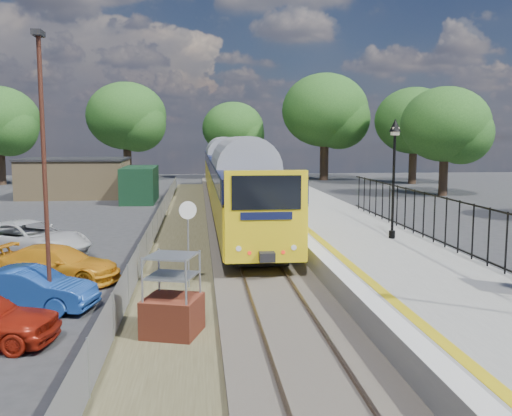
{
  "coord_description": "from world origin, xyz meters",
  "views": [
    {
      "loc": [
        -2.17,
        -15.16,
        4.79
      ],
      "look_at": [
        0.11,
        7.19,
        2.0
      ],
      "focal_mm": 40.0,
      "sensor_mm": 36.0,
      "label": 1
    }
  ],
  "objects": [
    {
      "name": "car_white",
      "position": [
        -9.0,
        8.12,
        0.73
      ],
      "size": [
        5.8,
        4.52,
        1.46
      ],
      "primitive_type": "imported",
      "rotation": [
        0.0,
        0.0,
        1.11
      ],
      "color": "silver",
      "rests_on": "ground"
    },
    {
      "name": "platform_edge",
      "position": [
        2.14,
        8.0,
        0.9
      ],
      "size": [
        0.9,
        70.0,
        0.01
      ],
      "color": "silver",
      "rests_on": "platform"
    },
    {
      "name": "car_yellow",
      "position": [
        -6.84,
        3.93,
        0.61
      ],
      "size": [
        4.52,
        2.81,
        1.22
      ],
      "primitive_type": "imported",
      "rotation": [
        0.0,
        0.0,
        1.29
      ],
      "color": "orange",
      "rests_on": "ground"
    },
    {
      "name": "ground",
      "position": [
        0.0,
        0.0,
        0.0
      ],
      "size": [
        120.0,
        120.0,
        0.0
      ],
      "primitive_type": "plane",
      "color": "#2D2D30",
      "rests_on": "ground"
    },
    {
      "name": "brick_plinth",
      "position": [
        -2.82,
        -1.7,
        0.98
      ],
      "size": [
        1.58,
        1.58,
        2.04
      ],
      "rotation": [
        0.0,
        0.0,
        -0.31
      ],
      "color": "brown",
      "rests_on": "ground"
    },
    {
      "name": "palisade_fence",
      "position": [
        6.55,
        2.24,
        1.84
      ],
      "size": [
        0.12,
        26.0,
        2.0
      ],
      "color": "black",
      "rests_on": "platform"
    },
    {
      "name": "platform",
      "position": [
        4.2,
        8.0,
        0.45
      ],
      "size": [
        5.0,
        70.0,
        0.9
      ],
      "primitive_type": "cube",
      "color": "gray",
      "rests_on": "ground"
    },
    {
      "name": "tree_line",
      "position": [
        1.4,
        42.0,
        6.61
      ],
      "size": [
        56.8,
        43.8,
        11.88
      ],
      "color": "#332319",
      "rests_on": "ground"
    },
    {
      "name": "victorian_lamp_north",
      "position": [
        5.3,
        6.0,
        4.3
      ],
      "size": [
        0.44,
        0.44,
        4.6
      ],
      "color": "black",
      "rests_on": "platform"
    },
    {
      "name": "carpark_lamp",
      "position": [
        -6.23,
        0.48,
        4.26
      ],
      "size": [
        0.25,
        0.5,
        7.53
      ],
      "color": "#4A2418",
      "rests_on": "ground"
    },
    {
      "name": "speed_sign",
      "position": [
        -2.5,
        2.59,
        1.92
      ],
      "size": [
        0.55,
        0.2,
        2.82
      ],
      "rotation": [
        0.0,
        0.0,
        0.31
      ],
      "color": "#999EA3",
      "rests_on": "ground"
    },
    {
      "name": "track_bed",
      "position": [
        -0.47,
        9.67,
        0.09
      ],
      "size": [
        5.9,
        80.0,
        0.29
      ],
      "color": "#473F38",
      "rests_on": "ground"
    },
    {
      "name": "car_blue",
      "position": [
        -6.86,
        0.8,
        0.6
      ],
      "size": [
        3.86,
        2.08,
        1.21
      ],
      "primitive_type": "imported",
      "rotation": [
        0.0,
        0.0,
        1.34
      ],
      "color": "navy",
      "rests_on": "ground"
    },
    {
      "name": "outbuilding",
      "position": [
        -10.91,
        31.21,
        1.52
      ],
      "size": [
        10.8,
        10.1,
        3.12
      ],
      "color": "#A0855A",
      "rests_on": "ground"
    },
    {
      "name": "train",
      "position": [
        0.0,
        23.3,
        2.34
      ],
      "size": [
        2.82,
        40.83,
        3.51
      ],
      "color": "yellow",
      "rests_on": "ground"
    },
    {
      "name": "wire_fence",
      "position": [
        -4.2,
        12.0,
        0.6
      ],
      "size": [
        0.06,
        52.0,
        1.2
      ],
      "color": "#999EA3",
      "rests_on": "ground"
    }
  ]
}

